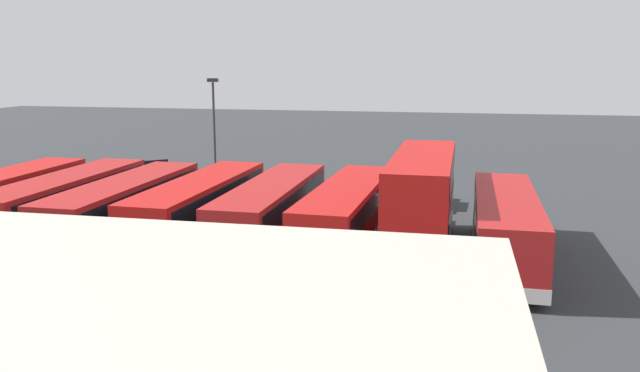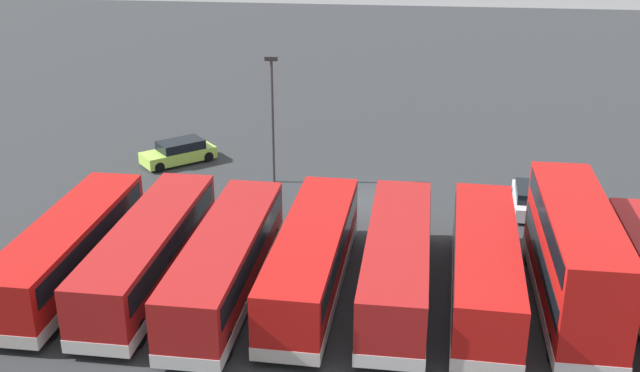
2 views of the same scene
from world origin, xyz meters
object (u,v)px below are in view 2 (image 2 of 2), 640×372
Objects in this scene: bus_double_decker_second at (574,256)px; car_hatchback_silver at (531,199)px; bus_single_deck_fifth at (312,257)px; bus_single_deck_seventh at (149,252)px; bus_single_deck_far_end at (69,249)px; lamp_post_tall at (272,110)px; bus_single_deck_sixth at (226,262)px; bus_single_deck_fourth at (397,262)px; bus_single_deck_third at (485,266)px; car_small_green at (179,152)px.

car_hatchback_silver is (0.21, -10.16, -1.75)m from bus_double_decker_second.
bus_single_deck_seventh is (7.01, 0.36, -0.00)m from bus_single_deck_fifth.
bus_single_deck_far_end is 2.58× the size of car_hatchback_silver.
bus_single_deck_fifth reaches higher than car_hatchback_silver.
lamp_post_tall reaches higher than bus_single_deck_seventh.
bus_single_deck_sixth is at bearing 177.02° from bus_single_deck_far_end.
bus_single_deck_fourth is 0.99× the size of bus_single_deck_seventh.
bus_single_deck_fifth is at bearing -166.22° from bus_single_deck_sixth.
lamp_post_tall reaches higher than bus_single_deck_fifth.
bus_single_deck_fifth is (7.23, 0.11, 0.00)m from bus_single_deck_third.
bus_single_deck_sixth is 1.04× the size of bus_single_deck_far_end.
bus_single_deck_sixth reaches higher than car_hatchback_silver.
car_hatchback_silver is at bearing 166.58° from car_small_green.
bus_single_deck_third is at bearing -174.84° from bus_single_deck_sixth.
bus_single_deck_fifth is (3.62, 0.02, 0.00)m from bus_single_deck_fourth.
bus_single_deck_fifth is at bearing -1.29° from bus_double_decker_second.
bus_single_deck_seventh is at bearing 0.38° from bus_double_decker_second.
bus_double_decker_second reaches higher than bus_single_deck_seventh.
bus_single_deck_far_end reaches higher than car_small_green.
bus_single_deck_third is 17.79m from bus_single_deck_far_end.
lamp_post_tall reaches higher than bus_double_decker_second.
car_small_green is at bearing -21.03° from lamp_post_tall.
bus_double_decker_second is at bearing 144.23° from car_small_green.
bus_single_deck_fourth and bus_single_deck_fifth have the same top height.
bus_single_deck_fifth is at bearing 0.29° from bus_single_deck_fourth.
bus_single_deck_fifth is 7.02m from bus_single_deck_seventh.
bus_single_deck_seventh reaches higher than car_hatchback_silver.
car_small_green is (20.77, -4.96, 0.00)m from car_hatchback_silver.
bus_double_decker_second is 14.20m from bus_single_deck_sixth.
car_small_green is at bearing -55.25° from bus_single_deck_fifth.
car_hatchback_silver is at bearing -88.83° from bus_double_decker_second.
bus_double_decker_second reaches higher than bus_single_deck_third.
bus_single_deck_sixth and bus_single_deck_seventh have the same top height.
bus_single_deck_seventh is at bearing 2.01° from bus_single_deck_fourth.
bus_double_decker_second is 10.69m from bus_single_deck_fifth.
lamp_post_tall is (3.88, -12.40, 2.76)m from bus_single_deck_fifth.
lamp_post_tall is at bearing -103.77° from bus_single_deck_seventh.
lamp_post_tall is at bearing -72.60° from bus_single_deck_fifth.
bus_single_deck_third and bus_single_deck_fifth have the same top height.
bus_single_deck_sixth is at bearing 113.40° from car_small_green.
bus_double_decker_second reaches higher than car_hatchback_silver.
lamp_post_tall is at bearing 158.97° from car_small_green.
lamp_post_tall is at bearing -40.99° from bus_double_decker_second.
bus_single_deck_fifth is 1.01× the size of bus_single_deck_sixth.
bus_single_deck_third and bus_single_deck_seventh have the same top height.
bus_single_deck_fifth is 2.69× the size of car_hatchback_silver.
bus_double_decker_second is 2.37× the size of car_hatchback_silver.
bus_double_decker_second is 19.36m from lamp_post_tall.
bus_single_deck_sixth is at bearing 13.78° from bus_single_deck_fifth.
bus_single_deck_fourth is 1.03× the size of bus_single_deck_far_end.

